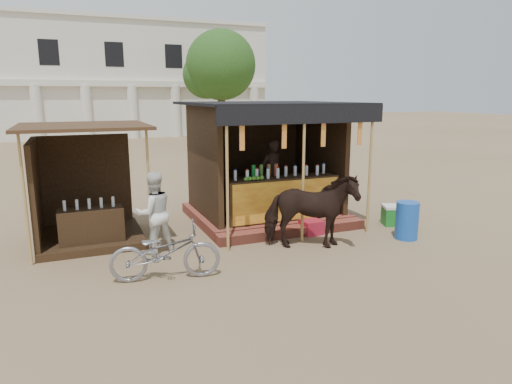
% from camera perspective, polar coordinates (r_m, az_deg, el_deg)
% --- Properties ---
extents(ground, '(120.00, 120.00, 0.00)m').
position_cam_1_polar(ground, '(7.75, 4.58, -10.29)').
color(ground, '#846B4C').
rests_on(ground, ground).
extents(main_stall, '(3.60, 3.61, 2.78)m').
position_cam_1_polar(main_stall, '(10.81, 1.41, 1.83)').
color(main_stall, brown).
rests_on(main_stall, ground).
extents(secondary_stall, '(2.40, 2.40, 2.38)m').
position_cam_1_polar(secondary_stall, '(9.84, -21.17, -1.05)').
color(secondary_stall, '#352513').
rests_on(secondary_stall, ground).
extents(cow, '(1.93, 1.39, 1.49)m').
position_cam_1_polar(cow, '(8.84, 6.82, -2.43)').
color(cow, black).
rests_on(cow, ground).
extents(motorbike, '(1.84, 0.92, 0.92)m').
position_cam_1_polar(motorbike, '(7.54, -11.28, -7.38)').
color(motorbike, gray).
rests_on(motorbike, ground).
extents(bystander, '(0.85, 0.72, 1.55)m').
position_cam_1_polar(bystander, '(8.76, -12.66, -2.56)').
color(bystander, silver).
rests_on(bystander, ground).
extents(blue_barrel, '(0.50, 0.50, 0.78)m').
position_cam_1_polar(blue_barrel, '(9.98, 18.35, -3.39)').
color(blue_barrel, '#174CAC').
rests_on(blue_barrel, ground).
extents(red_crate, '(0.45, 0.42, 0.30)m').
position_cam_1_polar(red_crate, '(9.93, 6.94, -4.38)').
color(red_crate, '#AB1C2F').
rests_on(red_crate, ground).
extents(cooler, '(0.76, 0.64, 0.46)m').
position_cam_1_polar(cooler, '(11.00, 17.19, -2.77)').
color(cooler, '#1B7925').
rests_on(cooler, ground).
extents(background_building, '(26.00, 7.45, 8.18)m').
position_cam_1_polar(background_building, '(36.36, -20.88, 12.90)').
color(background_building, silver).
rests_on(background_building, ground).
extents(tree, '(4.50, 4.40, 7.00)m').
position_cam_1_polar(tree, '(29.98, -4.84, 15.22)').
color(tree, '#382314').
rests_on(tree, ground).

